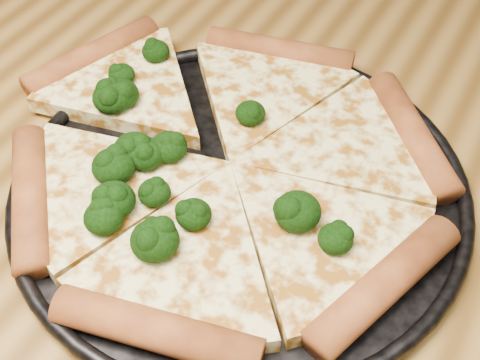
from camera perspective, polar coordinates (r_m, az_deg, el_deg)
The scene contains 4 objects.
dining_table at distance 0.58m, azimuth -7.01°, elevation -10.20°, with size 1.20×0.90×0.75m.
pizza_pan at distance 0.52m, azimuth -0.00°, elevation -0.61°, with size 0.36×0.36×0.02m.
pizza at distance 0.53m, azimuth -1.34°, elevation 1.75°, with size 0.40×0.36×0.03m.
broccoli_florets at distance 0.51m, azimuth -6.98°, elevation 1.53°, with size 0.27×0.22×0.03m.
Camera 1 is at (0.21, -0.24, 1.15)m, focal length 49.12 mm.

